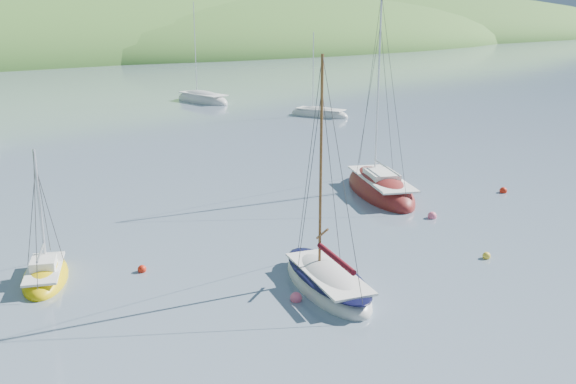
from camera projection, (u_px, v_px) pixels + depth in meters
ground at (428, 282)px, 27.56m from camera, size 700.00×700.00×0.00m
daysailer_white at (327, 282)px, 26.99m from camera, size 4.14×7.13×10.33m
sloop_red at (380, 190)px, 40.89m from camera, size 6.51×9.44×13.27m
sailboat_yellow at (45, 276)px, 27.80m from camera, size 3.53×5.04×6.23m
distant_sloop_b at (202, 100)px, 81.98m from camera, size 4.57×9.78×13.43m
distant_sloop_d at (319, 115)px, 70.92m from camera, size 5.02×7.30×9.87m
mooring_buoys at (400, 234)px, 33.10m from camera, size 24.54×8.49×0.51m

